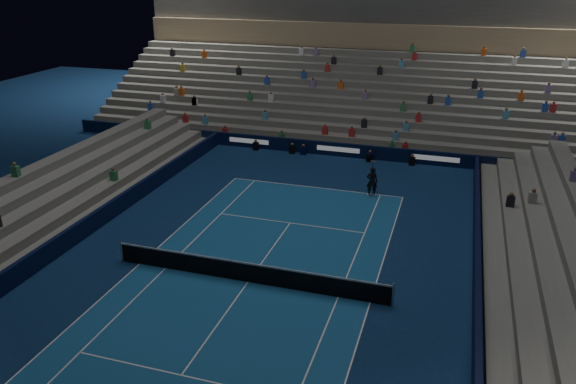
# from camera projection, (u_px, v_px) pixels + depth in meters

# --- Properties ---
(ground) EXTENTS (90.00, 90.00, 0.00)m
(ground) POSITION_uv_depth(u_px,v_px,m) (248.00, 282.00, 24.95)
(ground) COLOR #0C2248
(ground) RESTS_ON ground
(court_surface) EXTENTS (10.97, 23.77, 0.01)m
(court_surface) POSITION_uv_depth(u_px,v_px,m) (248.00, 282.00, 24.94)
(court_surface) COLOR navy
(court_surface) RESTS_ON ground
(sponsor_barrier_far) EXTENTS (44.00, 0.25, 1.00)m
(sponsor_barrier_far) POSITION_uv_depth(u_px,v_px,m) (338.00, 149.00, 41.10)
(sponsor_barrier_far) COLOR black
(sponsor_barrier_far) RESTS_ON ground
(sponsor_barrier_east) EXTENTS (0.25, 37.00, 1.00)m
(sponsor_barrier_east) POSITION_uv_depth(u_px,v_px,m) (477.00, 310.00, 22.09)
(sponsor_barrier_east) COLOR black
(sponsor_barrier_east) RESTS_ON ground
(sponsor_barrier_west) EXTENTS (0.25, 37.00, 1.00)m
(sponsor_barrier_west) POSITION_uv_depth(u_px,v_px,m) (63.00, 242.00, 27.43)
(sponsor_barrier_west) COLOR black
(sponsor_barrier_west) RESTS_ON ground
(grandstand_main) EXTENTS (44.00, 15.20, 11.20)m
(grandstand_main) POSITION_uv_depth(u_px,v_px,m) (363.00, 86.00, 48.31)
(grandstand_main) COLOR #61625D
(grandstand_main) RESTS_ON ground
(grandstand_east) EXTENTS (5.00, 37.00, 2.50)m
(grandstand_east) POSITION_uv_depth(u_px,v_px,m) (575.00, 316.00, 20.98)
(grandstand_east) COLOR slate
(grandstand_east) RESTS_ON ground
(grandstand_west) EXTENTS (5.00, 37.00, 2.50)m
(grandstand_west) POSITION_uv_depth(u_px,v_px,m) (4.00, 225.00, 28.22)
(grandstand_west) COLOR slate
(grandstand_west) RESTS_ON ground
(tennis_net) EXTENTS (12.90, 0.10, 1.10)m
(tennis_net) POSITION_uv_depth(u_px,v_px,m) (248.00, 272.00, 24.76)
(tennis_net) COLOR #B2B2B7
(tennis_net) RESTS_ON ground
(tennis_player) EXTENTS (0.73, 0.53, 1.84)m
(tennis_player) POSITION_uv_depth(u_px,v_px,m) (372.00, 182.00, 33.87)
(tennis_player) COLOR black
(tennis_player) RESTS_ON ground
(broadcast_camera) EXTENTS (0.43, 0.87, 0.56)m
(broadcast_camera) POSITION_uv_depth(u_px,v_px,m) (369.00, 157.00, 40.09)
(broadcast_camera) COLOR black
(broadcast_camera) RESTS_ON ground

